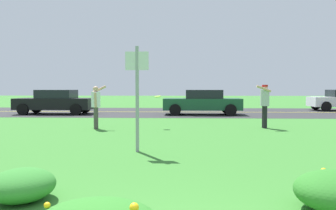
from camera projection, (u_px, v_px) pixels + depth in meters
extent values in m
plane|color=#387A2D|center=(175.00, 131.00, 11.94)|extent=(120.00, 120.00, 0.00)
cube|color=#2D2D30|center=(179.00, 112.00, 21.70)|extent=(120.00, 9.01, 0.01)
cube|color=yellow|center=(179.00, 112.00, 21.70)|extent=(120.00, 0.16, 0.00)
ellipsoid|color=#337F2D|center=(22.00, 185.00, 4.50)|extent=(0.88, 0.92, 0.44)
sphere|color=yellow|center=(41.00, 181.00, 4.56)|extent=(0.08, 0.08, 0.08)
sphere|color=yellow|center=(15.00, 172.00, 4.66)|extent=(0.06, 0.06, 0.06)
sphere|color=yellow|center=(21.00, 183.00, 4.32)|extent=(0.06, 0.06, 0.06)
sphere|color=yellow|center=(134.00, 207.00, 3.11)|extent=(0.09, 0.09, 0.09)
sphere|color=yellow|center=(126.00, 204.00, 3.56)|extent=(0.06, 0.06, 0.06)
sphere|color=yellow|center=(47.00, 205.00, 3.34)|extent=(0.07, 0.07, 0.07)
sphere|color=yellow|center=(324.00, 171.00, 4.59)|extent=(0.08, 0.08, 0.08)
sphere|color=yellow|center=(333.00, 181.00, 4.00)|extent=(0.06, 0.06, 0.06)
cube|color=#93969B|center=(137.00, 99.00, 8.02)|extent=(0.07, 0.10, 2.53)
cube|color=silver|center=(137.00, 61.00, 7.94)|extent=(0.56, 0.03, 0.44)
cylinder|color=silver|center=(96.00, 99.00, 12.57)|extent=(0.34, 0.34, 0.58)
sphere|color=tan|center=(96.00, 89.00, 12.55)|extent=(0.21, 0.21, 0.21)
cylinder|color=#4C4742|center=(96.00, 118.00, 12.69)|extent=(0.14, 0.14, 0.82)
cylinder|color=#4C4742|center=(96.00, 118.00, 12.52)|extent=(0.14, 0.14, 0.82)
cylinder|color=tan|center=(99.00, 89.00, 12.75)|extent=(0.54, 0.14, 0.32)
cylinder|color=tan|center=(95.00, 100.00, 12.37)|extent=(0.12, 0.10, 0.55)
cylinder|color=#B2B2B7|center=(265.00, 98.00, 12.82)|extent=(0.34, 0.34, 0.61)
sphere|color=tan|center=(265.00, 88.00, 12.80)|extent=(0.21, 0.21, 0.21)
cylinder|color=black|center=(265.00, 117.00, 12.77)|extent=(0.14, 0.14, 0.86)
cylinder|color=black|center=(264.00, 117.00, 12.94)|extent=(0.14, 0.14, 0.86)
cylinder|color=tan|center=(264.00, 89.00, 12.60)|extent=(0.57, 0.14, 0.28)
cylinder|color=tan|center=(263.00, 98.00, 13.02)|extent=(0.12, 0.10, 0.57)
cylinder|color=red|center=(265.00, 86.00, 12.80)|extent=(0.22, 0.22, 0.07)
cylinder|color=red|center=(263.00, 87.00, 12.80)|extent=(0.15, 0.15, 0.02)
cylinder|color=#8CD133|center=(158.00, 96.00, 12.91)|extent=(0.26, 0.25, 0.08)
torus|color=#8CD133|center=(158.00, 97.00, 12.91)|extent=(0.26, 0.25, 0.09)
cylinder|color=black|center=(326.00, 106.00, 22.35)|extent=(0.66, 0.22, 0.66)
cylinder|color=black|center=(316.00, 105.00, 24.12)|extent=(0.66, 0.22, 0.66)
cube|color=#194C2D|center=(202.00, 104.00, 19.58)|extent=(4.50, 1.82, 0.66)
cube|color=black|center=(204.00, 94.00, 19.55)|extent=(2.10, 1.64, 0.52)
cylinder|color=black|center=(175.00, 110.00, 18.79)|extent=(0.66, 0.22, 0.66)
cylinder|color=black|center=(176.00, 108.00, 20.56)|extent=(0.66, 0.22, 0.66)
cylinder|color=black|center=(231.00, 110.00, 18.63)|extent=(0.66, 0.22, 0.66)
cylinder|color=black|center=(227.00, 108.00, 20.41)|extent=(0.66, 0.22, 0.66)
cube|color=black|center=(55.00, 104.00, 20.01)|extent=(4.50, 1.82, 0.66)
cube|color=black|center=(57.00, 94.00, 19.98)|extent=(2.10, 1.64, 0.52)
cylinder|color=black|center=(23.00, 109.00, 19.21)|extent=(0.66, 0.22, 0.66)
cylinder|color=black|center=(36.00, 108.00, 20.99)|extent=(0.66, 0.22, 0.66)
cylinder|color=black|center=(76.00, 110.00, 19.06)|extent=(0.66, 0.22, 0.66)
cylinder|color=black|center=(85.00, 108.00, 20.84)|extent=(0.66, 0.22, 0.66)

